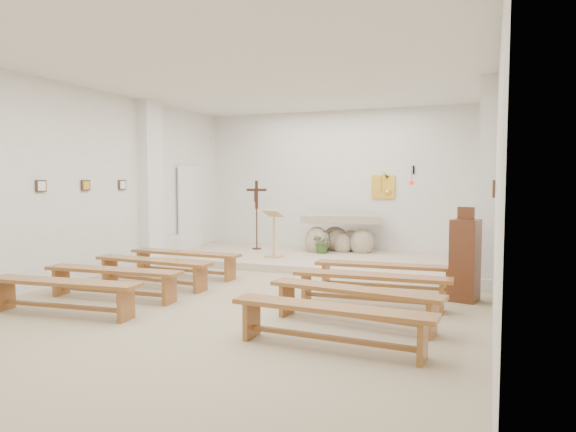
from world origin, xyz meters
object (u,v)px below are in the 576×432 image
at_px(bench_left_front, 185,258).
at_px(bench_left_fourth, 63,289).
at_px(donation_pedestal, 465,260).
at_px(bench_right_fourth, 331,317).
at_px(altar, 340,236).
at_px(crucifix_stand, 257,210).
at_px(lectern, 273,234).
at_px(bench_right_third, 354,297).
at_px(bench_right_second, 371,283).
at_px(bench_right_front, 385,271).
at_px(bench_left_second, 153,266).
at_px(bench_left_third, 113,276).

xyz_separation_m(bench_left_front, bench_left_fourth, (-0.00, -2.96, 0.00)).
bearing_deg(bench_left_front, donation_pedestal, 0.47).
bearing_deg(bench_right_fourth, altar, 107.96).
height_order(altar, crucifix_stand, crucifix_stand).
xyz_separation_m(lectern, bench_left_fourth, (-0.98, -4.88, -0.31)).
bearing_deg(lectern, bench_left_fourth, -90.83).
height_order(crucifix_stand, bench_right_third, crucifix_stand).
distance_m(bench_right_second, bench_right_third, 0.99).
relative_size(donation_pedestal, bench_right_front, 0.63).
bearing_deg(bench_right_front, donation_pedestal, -8.41).
xyz_separation_m(bench_left_second, bench_left_third, (0.00, -0.99, 0.00)).
bearing_deg(bench_left_fourth, lectern, 72.97).
height_order(lectern, bench_right_front, lectern).
xyz_separation_m(bench_left_front, bench_left_third, (-0.00, -1.97, 0.00)).
height_order(bench_left_second, bench_right_third, same).
bearing_deg(bench_right_second, crucifix_stand, 129.99).
distance_m(lectern, bench_right_second, 4.04).
relative_size(bench_left_front, bench_left_third, 1.00).
relative_size(bench_left_front, bench_right_fourth, 1.00).
bearing_deg(lectern, donation_pedestal, -16.33).
distance_m(lectern, bench_left_front, 2.18).
distance_m(lectern, bench_left_third, 4.03).
bearing_deg(bench_left_front, crucifix_stand, 89.94).
bearing_deg(donation_pedestal, bench_right_third, -109.90).
bearing_deg(bench_left_third, bench_left_front, 85.80).
bearing_deg(bench_left_fourth, bench_right_fourth, -5.72).
relative_size(bench_left_second, bench_right_second, 1.00).
bearing_deg(crucifix_stand, bench_left_front, -96.18).
xyz_separation_m(bench_right_front, bench_right_third, (0.00, -1.97, 0.00)).
bearing_deg(bench_left_fourth, altar, 66.17).
bearing_deg(lectern, bench_left_front, -106.41).
distance_m(bench_left_front, bench_left_second, 0.99).
xyz_separation_m(altar, crucifix_stand, (-1.97, -0.36, 0.59)).
bearing_deg(altar, bench_right_fourth, -87.15).
bearing_deg(bench_right_third, crucifix_stand, 134.58).
distance_m(altar, bench_right_front, 3.75).
bearing_deg(donation_pedestal, bench_right_second, -130.76).
bearing_deg(lectern, bench_right_second, -35.83).
bearing_deg(bench_right_second, bench_left_fourth, -155.19).
bearing_deg(crucifix_stand, altar, 5.74).
relative_size(bench_left_third, bench_right_third, 1.00).
bearing_deg(bench_left_fourth, bench_left_front, 84.28).
xyz_separation_m(donation_pedestal, bench_right_second, (-1.22, -0.89, -0.27)).
relative_size(donation_pedestal, bench_right_third, 0.62).
relative_size(altar, bench_right_third, 0.85).
xyz_separation_m(donation_pedestal, bench_right_third, (-1.22, -1.88, -0.27)).
height_order(altar, bench_right_fourth, altar).
bearing_deg(bench_right_front, bench_left_third, -156.24).
height_order(lectern, bench_right_fourth, lectern).
xyz_separation_m(altar, bench_left_third, (-2.06, -5.31, -0.15)).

